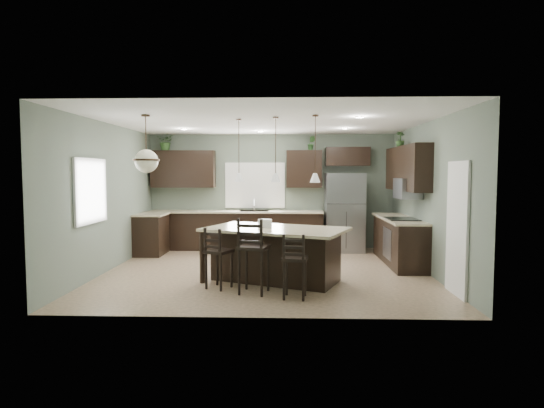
{
  "coord_description": "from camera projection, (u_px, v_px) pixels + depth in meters",
  "views": [
    {
      "loc": [
        0.4,
        -8.47,
        1.87
      ],
      "look_at": [
        0.1,
        0.4,
        1.25
      ],
      "focal_mm": 30.0,
      "sensor_mm": 36.0,
      "label": 1
    }
  ],
  "objects": [
    {
      "name": "ground",
      "position": [
        266.0,
        271.0,
        8.59
      ],
      "size": [
        6.0,
        6.0,
        0.0
      ],
      "primitive_type": "plane",
      "color": "#9E8466",
      "rests_on": "ground"
    },
    {
      "name": "pantry_door",
      "position": [
        457.0,
        229.0,
        6.87
      ],
      "size": [
        0.04,
        0.82,
        2.04
      ],
      "primitive_type": "cube",
      "color": "white",
      "rests_on": "ground"
    },
    {
      "name": "window_back",
      "position": [
        255.0,
        185.0,
        11.22
      ],
      "size": [
        1.35,
        0.02,
        1.0
      ],
      "primitive_type": "cube",
      "color": "white",
      "rests_on": "room_shell"
    },
    {
      "name": "window_left",
      "position": [
        90.0,
        191.0,
        7.79
      ],
      "size": [
        0.02,
        1.1,
        1.0
      ],
      "primitive_type": "cube",
      "color": "white",
      "rests_on": "room_shell"
    },
    {
      "name": "left_return_cabs",
      "position": [
        151.0,
        235.0,
        10.34
      ],
      "size": [
        0.6,
        0.9,
        0.9
      ],
      "primitive_type": "cube",
      "color": "black",
      "rests_on": "ground"
    },
    {
      "name": "left_return_countertop",
      "position": [
        152.0,
        214.0,
        10.31
      ],
      "size": [
        0.66,
        0.96,
        0.04
      ],
      "primitive_type": "cube",
      "color": "beige",
      "rests_on": "left_return_cabs"
    },
    {
      "name": "back_lower_cabs",
      "position": [
        236.0,
        231.0,
        11.03
      ],
      "size": [
        4.2,
        0.6,
        0.9
      ],
      "primitive_type": "cube",
      "color": "black",
      "rests_on": "ground"
    },
    {
      "name": "back_countertop",
      "position": [
        236.0,
        212.0,
        10.98
      ],
      "size": [
        4.2,
        0.66,
        0.04
      ],
      "primitive_type": "cube",
      "color": "beige",
      "rests_on": "back_lower_cabs"
    },
    {
      "name": "sink_inset",
      "position": [
        254.0,
        211.0,
        10.96
      ],
      "size": [
        0.7,
        0.45,
        0.01
      ],
      "primitive_type": "cube",
      "color": "gray",
      "rests_on": "back_countertop"
    },
    {
      "name": "faucet",
      "position": [
        254.0,
        205.0,
        10.92
      ],
      "size": [
        0.02,
        0.02,
        0.28
      ],
      "primitive_type": "cylinder",
      "color": "silver",
      "rests_on": "back_countertop"
    },
    {
      "name": "back_upper_left",
      "position": [
        183.0,
        169.0,
        11.1
      ],
      "size": [
        1.55,
        0.34,
        0.9
      ],
      "primitive_type": "cube",
      "color": "black",
      "rests_on": "room_shell"
    },
    {
      "name": "back_upper_right",
      "position": [
        304.0,
        169.0,
        11.0
      ],
      "size": [
        0.85,
        0.34,
        0.9
      ],
      "primitive_type": "cube",
      "color": "black",
      "rests_on": "room_shell"
    },
    {
      "name": "fridge_header",
      "position": [
        348.0,
        157.0,
        10.94
      ],
      "size": [
        1.05,
        0.34,
        0.45
      ],
      "primitive_type": "cube",
      "color": "black",
      "rests_on": "room_shell"
    },
    {
      "name": "right_lower_cabs",
      "position": [
        399.0,
        241.0,
        9.34
      ],
      "size": [
        0.6,
        2.35,
        0.9
      ],
      "primitive_type": "cube",
      "color": "black",
      "rests_on": "ground"
    },
    {
      "name": "right_countertop",
      "position": [
        398.0,
        219.0,
        9.31
      ],
      "size": [
        0.66,
        2.35,
        0.04
      ],
      "primitive_type": "cube",
      "color": "beige",
      "rests_on": "right_lower_cabs"
    },
    {
      "name": "cooktop",
      "position": [
        402.0,
        219.0,
        9.03
      ],
      "size": [
        0.58,
        0.75,
        0.02
      ],
      "primitive_type": "cube",
      "color": "black",
      "rests_on": "right_countertop"
    },
    {
      "name": "wall_oven_front",
      "position": [
        387.0,
        243.0,
        9.07
      ],
      "size": [
        0.01,
        0.72,
        0.6
      ],
      "primitive_type": "cube",
      "color": "gray",
      "rests_on": "right_lower_cabs"
    },
    {
      "name": "right_upper_cabs",
      "position": [
        407.0,
        168.0,
        9.23
      ],
      "size": [
        0.34,
        2.35,
        0.9
      ],
      "primitive_type": "cube",
      "color": "black",
      "rests_on": "room_shell"
    },
    {
      "name": "microwave",
      "position": [
        408.0,
        189.0,
        8.98
      ],
      "size": [
        0.4,
        0.75,
        0.4
      ],
      "primitive_type": "cube",
      "color": "gray",
      "rests_on": "right_upper_cabs"
    },
    {
      "name": "refrigerator",
      "position": [
        344.0,
        212.0,
        10.74
      ],
      "size": [
        0.9,
        0.74,
        1.85
      ],
      "primitive_type": "cube",
      "color": "gray",
      "rests_on": "ground"
    },
    {
      "name": "kitchen_island",
      "position": [
        276.0,
        255.0,
        7.75
      ],
      "size": [
        2.66,
        2.11,
        0.92
      ],
      "primitive_type": "cube",
      "rotation": [
        0.0,
        0.0,
        -0.39
      ],
      "color": "black",
      "rests_on": "ground"
    },
    {
      "name": "serving_dish",
      "position": [
        265.0,
        223.0,
        7.79
      ],
      "size": [
        0.24,
        0.24,
        0.14
      ],
      "primitive_type": "cylinder",
      "color": "white",
      "rests_on": "kitchen_island"
    },
    {
      "name": "bar_stool_left",
      "position": [
        219.0,
        258.0,
        7.29
      ],
      "size": [
        0.5,
        0.5,
        0.99
      ],
      "primitive_type": "cube",
      "rotation": [
        0.0,
        0.0,
        -0.5
      ],
      "color": "black",
      "rests_on": "ground"
    },
    {
      "name": "bar_stool_center",
      "position": [
        254.0,
        256.0,
        6.99
      ],
      "size": [
        0.53,
        0.53,
        1.18
      ],
      "primitive_type": "cube",
      "rotation": [
        0.0,
        0.0,
        -0.23
      ],
      "color": "black",
      "rests_on": "ground"
    },
    {
      "name": "bar_stool_right",
      "position": [
        295.0,
        266.0,
        6.71
      ],
      "size": [
        0.41,
        0.41,
        0.98
      ],
      "primitive_type": "cube",
      "rotation": [
        0.0,
        0.0,
        -0.13
      ],
      "color": "black",
      "rests_on": "ground"
    },
    {
      "name": "pendant_left",
      "position": [
        239.0,
        151.0,
        7.91
      ],
      "size": [
        0.17,
        0.17,
        1.1
      ],
      "primitive_type": null,
      "color": "white",
      "rests_on": "room_shell"
    },
    {
      "name": "pendant_center",
      "position": [
        276.0,
        150.0,
        7.62
      ],
      "size": [
        0.17,
        0.17,
        1.1
      ],
      "primitive_type": null,
      "color": "white",
      "rests_on": "room_shell"
    },
    {
      "name": "pendant_right",
      "position": [
        315.0,
        149.0,
        7.34
      ],
      "size": [
        0.17,
        0.17,
        1.1
      ],
      "primitive_type": null,
      "color": "silver",
      "rests_on": "room_shell"
    },
    {
      "name": "chandelier",
      "position": [
        146.0,
        144.0,
        7.33
      ],
      "size": [
        0.42,
        0.42,
        0.94
      ],
      "primitive_type": null,
      "color": "beige",
      "rests_on": "room_shell"
    },
    {
      "name": "plant_back_left",
      "position": [
        166.0,
        141.0,
        11.04
      ],
      "size": [
        0.45,
        0.4,
        0.45
      ],
      "primitive_type": "imported",
      "rotation": [
        0.0,
        0.0,
        -0.13
      ],
      "color": "#2D4F22",
      "rests_on": "back_upper_left"
    },
    {
      "name": "plant_back_right",
      "position": [
        311.0,
        143.0,
        10.92
      ],
      "size": [
        0.21,
        0.18,
        0.34
      ],
      "primitive_type": "imported",
      "rotation": [
        0.0,
        0.0,
        -0.15
      ],
      "color": "#2E5B27",
      "rests_on": "back_upper_right"
    },
    {
      "name": "plant_right_wall",
      "position": [
        400.0,
        139.0,
        9.67
      ],
      "size": [
        0.25,
        0.25,
        0.34
      ],
      "primitive_type": "imported",
      "rotation": [
        0.0,
        0.0,
        0.36
      ],
      "color": "#2D4E22",
      "rests_on": "right_upper_cabs"
    },
    {
      "name": "room_shell",
      "position": [
        266.0,
        182.0,
        8.47
      ],
      "size": [
        6.0,
        6.0,
        6.0
      ],
      "color": "slate",
      "rests_on": "ground"
    }
  ]
}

